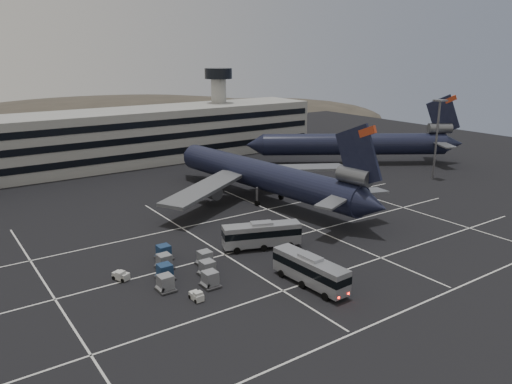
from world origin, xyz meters
TOP-DOWN VIEW (x-y plane):
  - ground at (0.00, 0.00)m, footprint 260.00×260.00m
  - lane_markings at (0.95, 0.72)m, footprint 90.00×55.62m
  - terminal at (-2.95, 71.14)m, footprint 125.00×26.00m
  - hills at (17.99, 170.00)m, footprint 352.00×180.00m
  - lightpole_right at (58.00, 15.00)m, footprint 2.40×2.40m
  - trijet_main at (14.67, 22.73)m, footprint 47.19×57.69m
  - trijet_far at (54.85, 36.46)m, footprint 51.18×37.27m
  - bus_near at (-2.27, -10.77)m, footprint 3.43×11.75m
  - bus_far at (-0.03, 2.98)m, footprint 12.05×6.72m
  - tug_a at (-16.01, -5.98)m, footprint 1.23×2.00m
  - tug_b at (-21.44, 4.59)m, footprint 2.10×2.48m
  - uld_cluster at (-14.08, 1.47)m, footprint 10.75×14.58m

SIDE VIEW (x-z plane):
  - hills at x=17.99m, z-range -34.07..9.93m
  - ground at x=0.00m, z-range 0.00..0.00m
  - lane_markings at x=0.95m, z-range 0.00..0.01m
  - tug_a at x=-16.01m, z-range -0.07..1.18m
  - tug_b at x=-21.44m, z-range -0.08..1.30m
  - uld_cluster at x=-14.08m, z-range -0.02..2.05m
  - bus_near at x=-2.27m, z-range 0.19..4.29m
  - bus_far at x=-0.03m, z-range 0.20..4.38m
  - trijet_main at x=14.67m, z-range -3.79..14.29m
  - trijet_far at x=54.85m, z-range -3.61..14.47m
  - terminal at x=-2.95m, z-range -5.07..18.93m
  - lightpole_right at x=58.00m, z-range 2.68..20.95m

